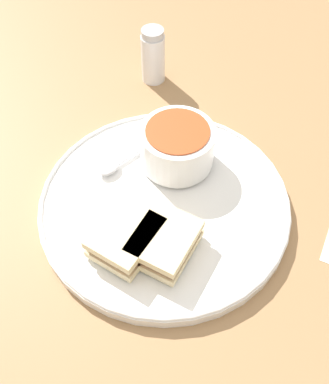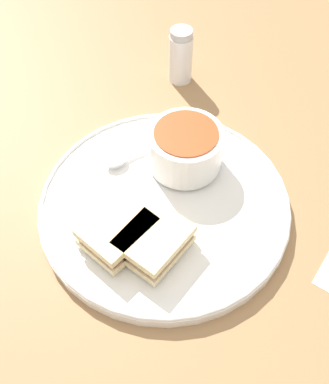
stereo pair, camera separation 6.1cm
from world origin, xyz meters
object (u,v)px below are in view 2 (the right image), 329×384
at_px(spoon, 120,160).
at_px(sandwich_half_near, 117,232).
at_px(sandwich_half_far, 154,241).
at_px(salt_shaker, 181,56).
at_px(soup_bowl, 185,148).

bearing_deg(spoon, sandwich_half_near, 59.80).
distance_m(sandwich_half_far, salt_shaker, 0.36).
bearing_deg(sandwich_half_near, salt_shaker, 108.05).
bearing_deg(soup_bowl, salt_shaker, 122.69).
bearing_deg(sandwich_half_far, sandwich_half_near, -164.29).
height_order(sandwich_half_far, salt_shaker, salt_shaker).
xyz_separation_m(spoon, sandwich_half_near, (0.08, -0.11, 0.01)).
relative_size(spoon, sandwich_half_far, 1.06).
height_order(spoon, salt_shaker, salt_shaker).
relative_size(spoon, salt_shaker, 1.00).
height_order(sandwich_half_near, sandwich_half_far, same).
xyz_separation_m(soup_bowl, sandwich_half_near, (-0.01, -0.16, -0.01)).
xyz_separation_m(sandwich_half_near, sandwich_half_far, (0.05, 0.01, 0.00)).
relative_size(sandwich_half_far, salt_shaker, 0.94).
distance_m(sandwich_half_near, sandwich_half_far, 0.05).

